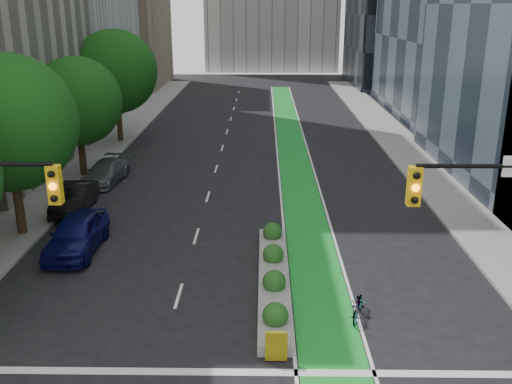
{
  "coord_description": "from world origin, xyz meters",
  "views": [
    {
      "loc": [
        0.78,
        -13.67,
        10.74
      ],
      "look_at": [
        0.45,
        9.83,
        3.0
      ],
      "focal_mm": 40.0,
      "sensor_mm": 36.0,
      "label": 1
    }
  ],
  "objects_px": {
    "median_planter": "(274,276)",
    "parked_car_left_near": "(77,234)",
    "bicycle": "(358,306)",
    "parked_car_left_far": "(106,172)",
    "parked_car_left_mid": "(75,198)"
  },
  "relations": [
    {
      "from": "bicycle",
      "to": "parked_car_left_mid",
      "type": "distance_m",
      "value": 17.54
    },
    {
      "from": "median_planter",
      "to": "bicycle",
      "type": "relative_size",
      "value": 5.91
    },
    {
      "from": "median_planter",
      "to": "bicycle",
      "type": "bearing_deg",
      "value": -39.98
    },
    {
      "from": "parked_car_left_mid",
      "to": "bicycle",
      "type": "bearing_deg",
      "value": -40.1
    },
    {
      "from": "median_planter",
      "to": "parked_car_left_near",
      "type": "xyz_separation_m",
      "value": [
        -8.89,
        3.12,
        0.48
      ]
    },
    {
      "from": "bicycle",
      "to": "parked_car_left_near",
      "type": "height_order",
      "value": "parked_car_left_near"
    },
    {
      "from": "median_planter",
      "to": "parked_car_left_mid",
      "type": "bearing_deg",
      "value": 141.76
    },
    {
      "from": "parked_car_left_mid",
      "to": "parked_car_left_far",
      "type": "relative_size",
      "value": 0.95
    },
    {
      "from": "median_planter",
      "to": "parked_car_left_far",
      "type": "distance_m",
      "value": 17.24
    },
    {
      "from": "parked_car_left_near",
      "to": "parked_car_left_mid",
      "type": "bearing_deg",
      "value": 108.89
    },
    {
      "from": "parked_car_left_near",
      "to": "parked_car_left_mid",
      "type": "distance_m",
      "value": 5.61
    },
    {
      "from": "bicycle",
      "to": "parked_car_left_mid",
      "type": "relative_size",
      "value": 0.38
    },
    {
      "from": "bicycle",
      "to": "parked_car_left_far",
      "type": "bearing_deg",
      "value": 147.32
    },
    {
      "from": "median_planter",
      "to": "parked_car_left_mid",
      "type": "distance_m",
      "value": 13.63
    },
    {
      "from": "parked_car_left_far",
      "to": "parked_car_left_near",
      "type": "bearing_deg",
      "value": -75.67
    }
  ]
}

